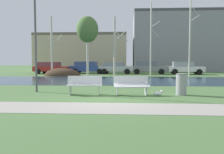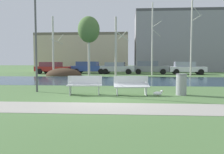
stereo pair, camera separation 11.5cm
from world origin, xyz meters
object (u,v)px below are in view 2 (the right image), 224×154
object	(u,v)px
bench_right	(131,85)
trash_bin	(181,84)
parked_wagon_fourth_grey	(150,67)
seagull	(158,93)
parked_suv_fifth_white	(186,68)
parked_van_nearest_red	(53,68)
parked_hatch_third_silver	(117,68)
parked_sedan_second_blue	(90,67)
streetlamp	(35,12)
bench_left	(85,85)

from	to	relation	value
bench_right	trash_bin	bearing A→B (deg)	4.35
trash_bin	parked_wagon_fourth_grey	size ratio (longest dim) A/B	0.22
seagull	parked_suv_fifth_white	size ratio (longest dim) A/B	0.11
parked_van_nearest_red	parked_hatch_third_silver	size ratio (longest dim) A/B	1.03
seagull	parked_van_nearest_red	bearing A→B (deg)	120.97
trash_bin	parked_sedan_second_blue	world-z (taller)	parked_sedan_second_blue
bench_right	parked_suv_fifth_white	xyz separation A→B (m)	(6.56, 16.92, 0.30)
parked_wagon_fourth_grey	parked_van_nearest_red	bearing A→B (deg)	-178.37
trash_bin	streetlamp	distance (m)	7.87
bench_right	parked_suv_fifth_white	size ratio (longest dim) A/B	0.40
bench_right	parked_hatch_third_silver	distance (m)	17.60
trash_bin	parked_wagon_fourth_grey	distance (m)	17.30
trash_bin	streetlamp	world-z (taller)	streetlamp
streetlamp	parked_wagon_fourth_grey	distance (m)	18.38
bench_left	seagull	xyz separation A→B (m)	(3.34, -0.22, -0.34)
bench_left	parked_suv_fifth_white	bearing A→B (deg)	62.75
seagull	parked_hatch_third_silver	bearing A→B (deg)	98.53
streetlamp	parked_van_nearest_red	xyz separation A→B (m)	(-4.47, 16.29, -3.21)
parked_sedan_second_blue	seagull	bearing A→B (deg)	-71.41
bench_left	parked_sedan_second_blue	world-z (taller)	parked_sedan_second_blue
seagull	parked_suv_fifth_white	distance (m)	17.97
bench_right	parked_wagon_fourth_grey	size ratio (longest dim) A/B	0.38
parked_van_nearest_red	parked_suv_fifth_white	world-z (taller)	parked_suv_fifth_white
bench_left	parked_van_nearest_red	xyz separation A→B (m)	(-7.08, 17.14, 0.28)
bench_right	seagull	world-z (taller)	bench_right
parked_van_nearest_red	bench_right	bearing A→B (deg)	-61.69
trash_bin	parked_hatch_third_silver	bearing A→B (deg)	102.19
streetlamp	parked_van_nearest_red	distance (m)	17.20
bench_right	parked_van_nearest_red	distance (m)	19.47
bench_left	bench_right	size ratio (longest dim) A/B	1.00
trash_bin	seagull	distance (m)	1.22
bench_right	seagull	distance (m)	1.26
parked_wagon_fourth_grey	streetlamp	bearing A→B (deg)	-113.31
trash_bin	parked_van_nearest_red	size ratio (longest dim) A/B	0.22
trash_bin	parked_suv_fifth_white	distance (m)	17.28
parked_sedan_second_blue	bench_right	bearing A→B (deg)	-74.69
parked_suv_fifth_white	parked_van_nearest_red	bearing A→B (deg)	179.19
parked_van_nearest_red	parked_hatch_third_silver	world-z (taller)	parked_van_nearest_red
bench_left	parked_wagon_fourth_grey	bearing A→B (deg)	75.38
trash_bin	seagull	xyz separation A→B (m)	(-1.09, -0.39, -0.37)
seagull	parked_hatch_third_silver	world-z (taller)	parked_hatch_third_silver
streetlamp	parked_van_nearest_red	bearing A→B (deg)	105.34
parked_hatch_third_silver	parked_suv_fifth_white	xyz separation A→B (m)	(8.03, -0.62, 0.02)
trash_bin	parked_suv_fifth_white	xyz separation A→B (m)	(4.28, 16.74, 0.26)
parked_van_nearest_red	parked_sedan_second_blue	size ratio (longest dim) A/B	0.94
parked_van_nearest_red	parked_sedan_second_blue	bearing A→B (deg)	8.28
parked_van_nearest_red	parked_suv_fifth_white	xyz separation A→B (m)	(15.79, -0.22, 0.02)
seagull	parked_wagon_fourth_grey	bearing A→B (deg)	86.08
parked_wagon_fourth_grey	bench_right	bearing A→B (deg)	-97.83
parked_sedan_second_blue	parked_wagon_fourth_grey	bearing A→B (deg)	-2.40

